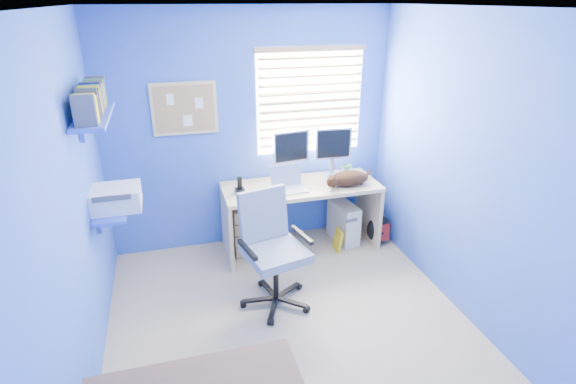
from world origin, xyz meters
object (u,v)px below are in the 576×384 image
object	(u,v)px
cat	(349,178)
tower_pc	(343,222)
laptop	(290,181)
desk	(301,217)
office_chair	(273,264)

from	to	relation	value
cat	tower_pc	distance (m)	0.61
laptop	cat	size ratio (longest dim) A/B	0.77
desk	office_chair	world-z (taller)	office_chair
tower_pc	office_chair	distance (m)	1.36
laptop	office_chair	world-z (taller)	office_chair
laptop	cat	distance (m)	0.64
cat	tower_pc	bearing A→B (deg)	60.30
cat	office_chair	bearing A→B (deg)	-162.56
cat	office_chair	xyz separation A→B (m)	(-1.00, -0.72, -0.43)
desk	cat	size ratio (longest dim) A/B	3.87
desk	cat	bearing A→B (deg)	-15.72
laptop	desk	bearing A→B (deg)	30.72
cat	office_chair	distance (m)	1.31
tower_pc	desk	bearing A→B (deg)	173.49
cat	tower_pc	xyz separation A→B (m)	(0.03, 0.15, -0.59)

